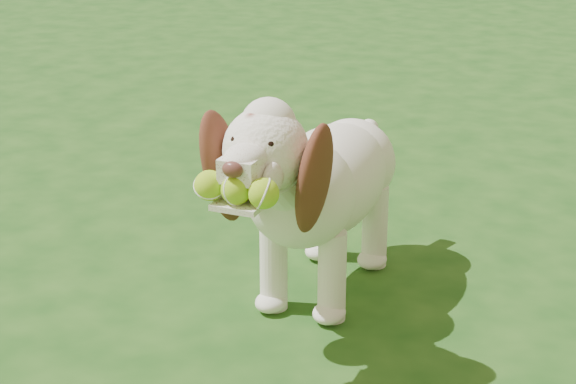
% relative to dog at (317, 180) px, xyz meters
% --- Properties ---
extents(ground, '(80.00, 80.00, 0.00)m').
position_rel_dog_xyz_m(ground, '(-0.28, 0.64, -0.40)').
color(ground, '#184413').
rests_on(ground, ground).
extents(dog, '(0.41, 1.16, 0.76)m').
position_rel_dog_xyz_m(dog, '(0.00, 0.00, 0.00)').
color(dog, white).
rests_on(dog, ground).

